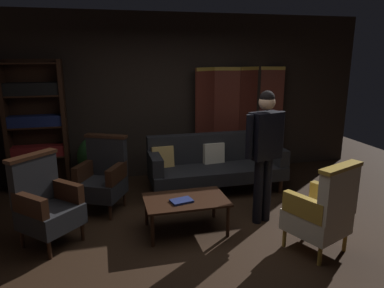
% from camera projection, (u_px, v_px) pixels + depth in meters
% --- Properties ---
extents(ground_plane, '(10.00, 10.00, 0.00)m').
position_uv_depth(ground_plane, '(209.00, 237.00, 4.26)').
color(ground_plane, black).
extents(back_wall, '(7.20, 0.10, 2.80)m').
position_uv_depth(back_wall, '(169.00, 96.00, 6.22)').
color(back_wall, black).
rests_on(back_wall, ground_plane).
extents(folding_screen, '(1.71, 0.31, 1.90)m').
position_uv_depth(folding_screen, '(238.00, 118.00, 6.50)').
color(folding_screen, '#5B2319').
rests_on(folding_screen, ground_plane).
extents(bookshelf, '(0.90, 0.32, 2.05)m').
position_uv_depth(bookshelf, '(36.00, 124.00, 5.54)').
color(bookshelf, black).
rests_on(bookshelf, ground_plane).
extents(velvet_couch, '(2.12, 0.78, 0.88)m').
position_uv_depth(velvet_couch, '(215.00, 162.00, 5.65)').
color(velvet_couch, black).
rests_on(velvet_couch, ground_plane).
extents(coffee_table, '(1.00, 0.64, 0.42)m').
position_uv_depth(coffee_table, '(186.00, 202.00, 4.32)').
color(coffee_table, black).
rests_on(coffee_table, ground_plane).
extents(armchair_gilt_accent, '(0.75, 0.75, 1.04)m').
position_uv_depth(armchair_gilt_accent, '(322.00, 210.00, 3.83)').
color(armchair_gilt_accent, '#B78E33').
rests_on(armchair_gilt_accent, ground_plane).
extents(armchair_wing_left, '(0.78, 0.78, 1.04)m').
position_uv_depth(armchair_wing_left, '(103.00, 176.00, 4.90)').
color(armchair_wing_left, black).
rests_on(armchair_wing_left, ground_plane).
extents(armchair_wing_right, '(0.82, 0.82, 1.04)m').
position_uv_depth(armchair_wing_right, '(46.00, 203.00, 4.02)').
color(armchair_wing_right, black).
rests_on(armchair_wing_right, ground_plane).
extents(standing_figure, '(0.57, 0.31, 1.70)m').
position_uv_depth(standing_figure, '(265.00, 145.00, 4.42)').
color(standing_figure, black).
rests_on(standing_figure, ground_plane).
extents(potted_plant, '(0.58, 0.58, 0.88)m').
position_uv_depth(potted_plant, '(96.00, 159.00, 5.64)').
color(potted_plant, brown).
rests_on(potted_plant, ground_plane).
extents(book_navy_cloth, '(0.28, 0.22, 0.03)m').
position_uv_depth(book_navy_cloth, '(182.00, 201.00, 4.22)').
color(book_navy_cloth, navy).
rests_on(book_navy_cloth, coffee_table).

